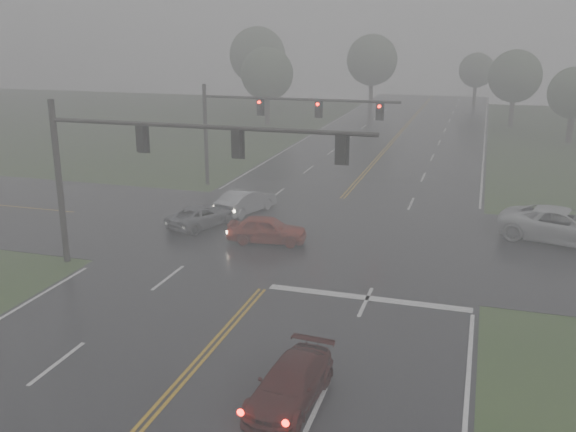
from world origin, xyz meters
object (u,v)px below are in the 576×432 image
(sedan_maroon, at_px, (290,402))
(signal_gantry_near, at_px, (147,155))
(sedan_silver, at_px, (246,213))
(car_grey, at_px, (202,226))
(pickup_white, at_px, (561,242))
(signal_gantry_far, at_px, (263,117))
(sedan_red, at_px, (267,242))

(sedan_maroon, relative_size, signal_gantry_near, 0.28)
(sedan_silver, xyz_separation_m, car_grey, (-1.42, -3.29, 0.00))
(sedan_maroon, relative_size, car_grey, 0.97)
(sedan_maroon, height_order, sedan_silver, sedan_silver)
(car_grey, bearing_deg, signal_gantry_near, 115.61)
(car_grey, height_order, pickup_white, pickup_white)
(sedan_maroon, bearing_deg, signal_gantry_near, 142.15)
(pickup_white, distance_m, signal_gantry_far, 20.57)
(sedan_red, bearing_deg, sedan_maroon, -166.15)
(pickup_white, height_order, signal_gantry_far, signal_gantry_far)
(sedan_red, xyz_separation_m, sedan_silver, (-3.04, 4.92, 0.00))
(car_grey, relative_size, signal_gantry_far, 0.32)
(car_grey, height_order, signal_gantry_far, signal_gantry_far)
(signal_gantry_near, bearing_deg, sedan_silver, 86.52)
(signal_gantry_far, bearing_deg, signal_gantry_near, -88.69)
(sedan_silver, height_order, pickup_white, pickup_white)
(sedan_maroon, distance_m, pickup_white, 20.79)
(sedan_silver, bearing_deg, car_grey, 84.36)
(sedan_maroon, distance_m, car_grey, 18.53)
(pickup_white, xyz_separation_m, signal_gantry_near, (-18.46, -10.09, 5.48))
(car_grey, relative_size, pickup_white, 0.69)
(sedan_red, relative_size, signal_gantry_far, 0.30)
(sedan_maroon, relative_size, sedan_red, 1.02)
(pickup_white, relative_size, signal_gantry_far, 0.46)
(sedan_silver, relative_size, car_grey, 1.00)
(sedan_maroon, height_order, car_grey, sedan_maroon)
(sedan_silver, bearing_deg, signal_gantry_near, 104.17)
(car_grey, xyz_separation_m, signal_gantry_far, (0.41, 9.54, 5.04))
(pickup_white, xyz_separation_m, signal_gantry_far, (-18.84, 6.56, 5.04))
(sedan_silver, height_order, signal_gantry_far, signal_gantry_far)
(sedan_red, relative_size, signal_gantry_near, 0.28)
(pickup_white, bearing_deg, car_grey, 112.32)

